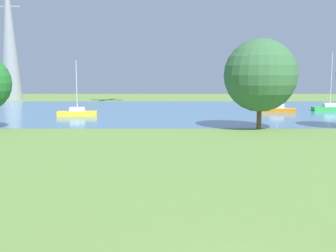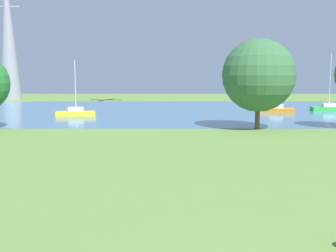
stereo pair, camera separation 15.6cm
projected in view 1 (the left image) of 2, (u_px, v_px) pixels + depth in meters
The scene contains 7 objects.
ground_plane at pixel (191, 143), 30.50m from camera, with size 160.00×160.00×0.00m, color olive.
water_surface at pixel (179, 110), 58.28m from camera, with size 140.00×40.00×0.02m, color teal.
sailboat_yellow at pixel (76, 113), 49.94m from camera, with size 4.94×2.05×6.79m.
sailboat_orange at pixel (275, 109), 55.00m from camera, with size 5.03×3.00×7.71m.
sailboat_green at pixel (328, 108), 57.20m from camera, with size 4.80×1.51×8.08m.
tree_east_far at pixel (258, 75), 37.49m from camera, with size 6.75×6.75×8.41m.
electricity_pylon at pixel (7, 33), 81.44m from camera, with size 6.40×4.40×27.02m.
Camera 1 is at (-1.84, -8.10, 5.04)m, focal length 43.45 mm.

